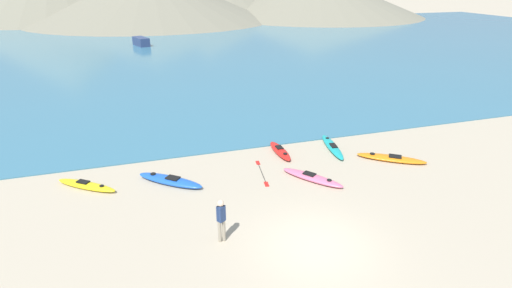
{
  "coord_description": "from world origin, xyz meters",
  "views": [
    {
      "loc": [
        -5.58,
        -10.6,
        9.03
      ],
      "look_at": [
        0.46,
        8.58,
        0.5
      ],
      "focal_mm": 28.0,
      "sensor_mm": 36.0,
      "label": 1
    }
  ],
  "objects_px": {
    "kayak_on_sand_3": "(86,185)",
    "moored_boat_0": "(141,41)",
    "kayak_on_sand_2": "(332,147)",
    "kayak_on_sand_4": "(280,151)",
    "kayak_on_sand_0": "(170,180)",
    "person_near_foreground": "(221,218)",
    "kayak_on_sand_1": "(391,158)",
    "kayak_on_sand_5": "(312,177)",
    "loose_paddle": "(262,173)"
  },
  "relations": [
    {
      "from": "kayak_on_sand_3",
      "to": "moored_boat_0",
      "type": "relative_size",
      "value": 0.82
    },
    {
      "from": "kayak_on_sand_2",
      "to": "moored_boat_0",
      "type": "relative_size",
      "value": 1.01
    },
    {
      "from": "kayak_on_sand_4",
      "to": "moored_boat_0",
      "type": "xyz_separation_m",
      "value": [
        -5.53,
        39.49,
        0.47
      ]
    },
    {
      "from": "kayak_on_sand_0",
      "to": "person_near_foreground",
      "type": "xyz_separation_m",
      "value": [
        1.33,
        -5.06,
        0.84
      ]
    },
    {
      "from": "kayak_on_sand_1",
      "to": "moored_boat_0",
      "type": "height_order",
      "value": "moored_boat_0"
    },
    {
      "from": "kayak_on_sand_2",
      "to": "person_near_foreground",
      "type": "distance_m",
      "value": 10.16
    },
    {
      "from": "kayak_on_sand_1",
      "to": "person_near_foreground",
      "type": "distance_m",
      "value": 10.92
    },
    {
      "from": "kayak_on_sand_5",
      "to": "person_near_foreground",
      "type": "relative_size",
      "value": 1.72
    },
    {
      "from": "kayak_on_sand_0",
      "to": "kayak_on_sand_3",
      "type": "bearing_deg",
      "value": 169.28
    },
    {
      "from": "kayak_on_sand_2",
      "to": "kayak_on_sand_4",
      "type": "height_order",
      "value": "kayak_on_sand_4"
    },
    {
      "from": "kayak_on_sand_3",
      "to": "person_near_foreground",
      "type": "relative_size",
      "value": 1.67
    },
    {
      "from": "kayak_on_sand_0",
      "to": "loose_paddle",
      "type": "distance_m",
      "value": 4.45
    },
    {
      "from": "kayak_on_sand_5",
      "to": "kayak_on_sand_2",
      "type": "bearing_deg",
      "value": 49.06
    },
    {
      "from": "loose_paddle",
      "to": "kayak_on_sand_0",
      "type": "bearing_deg",
      "value": 175.88
    },
    {
      "from": "kayak_on_sand_2",
      "to": "kayak_on_sand_5",
      "type": "xyz_separation_m",
      "value": [
        -2.66,
        -3.07,
        0.0
      ]
    },
    {
      "from": "kayak_on_sand_4",
      "to": "loose_paddle",
      "type": "xyz_separation_m",
      "value": [
        -1.7,
        -1.99,
        -0.13
      ]
    },
    {
      "from": "loose_paddle",
      "to": "kayak_on_sand_2",
      "type": "bearing_deg",
      "value": 19.47
    },
    {
      "from": "moored_boat_0",
      "to": "person_near_foreground",
      "type": "bearing_deg",
      "value": -89.11
    },
    {
      "from": "kayak_on_sand_4",
      "to": "moored_boat_0",
      "type": "height_order",
      "value": "moored_boat_0"
    },
    {
      "from": "kayak_on_sand_1",
      "to": "kayak_on_sand_0",
      "type": "bearing_deg",
      "value": 175.13
    },
    {
      "from": "person_near_foreground",
      "to": "kayak_on_sand_2",
      "type": "bearing_deg",
      "value": 39.29
    },
    {
      "from": "person_near_foreground",
      "to": "loose_paddle",
      "type": "bearing_deg",
      "value": 56.73
    },
    {
      "from": "kayak_on_sand_2",
      "to": "moored_boat_0",
      "type": "distance_m",
      "value": 40.72
    },
    {
      "from": "kayak_on_sand_0",
      "to": "kayak_on_sand_4",
      "type": "distance_m",
      "value": 6.37
    },
    {
      "from": "kayak_on_sand_1",
      "to": "kayak_on_sand_5",
      "type": "xyz_separation_m",
      "value": [
        -4.91,
        -0.75,
        0.01
      ]
    },
    {
      "from": "kayak_on_sand_5",
      "to": "loose_paddle",
      "type": "relative_size",
      "value": 1.07
    },
    {
      "from": "kayak_on_sand_4",
      "to": "kayak_on_sand_3",
      "type": "bearing_deg",
      "value": -174.42
    },
    {
      "from": "kayak_on_sand_4",
      "to": "moored_boat_0",
      "type": "relative_size",
      "value": 0.76
    },
    {
      "from": "kayak_on_sand_2",
      "to": "kayak_on_sand_3",
      "type": "distance_m",
      "value": 12.9
    },
    {
      "from": "kayak_on_sand_1",
      "to": "loose_paddle",
      "type": "bearing_deg",
      "value": 174.65
    },
    {
      "from": "kayak_on_sand_5",
      "to": "moored_boat_0",
      "type": "distance_m",
      "value": 43.28
    },
    {
      "from": "kayak_on_sand_2",
      "to": "loose_paddle",
      "type": "height_order",
      "value": "kayak_on_sand_2"
    },
    {
      "from": "kayak_on_sand_3",
      "to": "loose_paddle",
      "type": "bearing_deg",
      "value": -7.15
    },
    {
      "from": "kayak_on_sand_1",
      "to": "kayak_on_sand_4",
      "type": "bearing_deg",
      "value": 153.4
    },
    {
      "from": "kayak_on_sand_3",
      "to": "person_near_foreground",
      "type": "bearing_deg",
      "value": -48.78
    },
    {
      "from": "kayak_on_sand_0",
      "to": "moored_boat_0",
      "type": "relative_size",
      "value": 0.88
    },
    {
      "from": "loose_paddle",
      "to": "kayak_on_sand_4",
      "type": "bearing_deg",
      "value": 49.39
    },
    {
      "from": "kayak_on_sand_5",
      "to": "person_near_foreground",
      "type": "height_order",
      "value": "person_near_foreground"
    },
    {
      "from": "kayak_on_sand_1",
      "to": "kayak_on_sand_3",
      "type": "xyz_separation_m",
      "value": [
        -15.14,
        1.68,
        0.01
      ]
    },
    {
      "from": "kayak_on_sand_1",
      "to": "person_near_foreground",
      "type": "height_order",
      "value": "person_near_foreground"
    },
    {
      "from": "kayak_on_sand_5",
      "to": "loose_paddle",
      "type": "bearing_deg",
      "value": 145.87
    },
    {
      "from": "kayak_on_sand_3",
      "to": "kayak_on_sand_5",
      "type": "distance_m",
      "value": 10.51
    },
    {
      "from": "kayak_on_sand_4",
      "to": "person_near_foreground",
      "type": "xyz_separation_m",
      "value": [
        -4.81,
        -6.73,
        0.85
      ]
    },
    {
      "from": "kayak_on_sand_1",
      "to": "kayak_on_sand_3",
      "type": "relative_size",
      "value": 1.16
    },
    {
      "from": "kayak_on_sand_0",
      "to": "person_near_foreground",
      "type": "distance_m",
      "value": 5.3
    },
    {
      "from": "kayak_on_sand_0",
      "to": "kayak_on_sand_2",
      "type": "bearing_deg",
      "value": 8.38
    },
    {
      "from": "person_near_foreground",
      "to": "loose_paddle",
      "type": "height_order",
      "value": "person_near_foreground"
    },
    {
      "from": "kayak_on_sand_4",
      "to": "person_near_foreground",
      "type": "relative_size",
      "value": 1.54
    },
    {
      "from": "kayak_on_sand_0",
      "to": "person_near_foreground",
      "type": "relative_size",
      "value": 1.8
    },
    {
      "from": "kayak_on_sand_2",
      "to": "person_near_foreground",
      "type": "height_order",
      "value": "person_near_foreground"
    }
  ]
}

